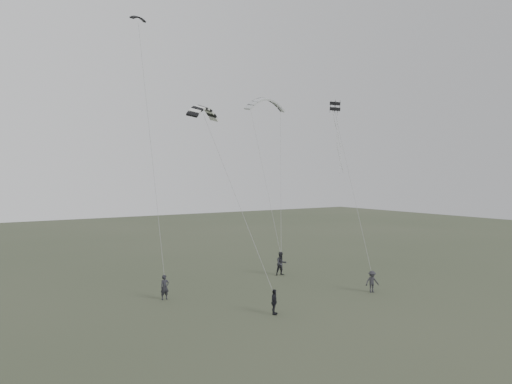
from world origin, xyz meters
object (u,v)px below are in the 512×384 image
flyer_left (165,287)px  kite_pale_large (266,99)px  flyer_far (372,282)px  flyer_center (274,302)px  kite_dark_small (138,17)px  flyer_right (281,264)px  kite_striped (203,107)px  kite_box (335,106)px

flyer_left → kite_pale_large: 21.54m
flyer_left → flyer_far: flyer_left is taller
flyer_center → kite_pale_large: bearing=15.6°
kite_dark_small → flyer_right: bearing=-38.5°
kite_striped → kite_box: size_ratio=4.45×
flyer_right → flyer_center: (-7.20, -9.13, -0.21)m
flyer_left → flyer_right: (11.23, 2.24, 0.14)m
flyer_right → kite_box: (3.14, -2.97, 12.82)m
flyer_right → flyer_center: bearing=-115.7°
flyer_left → kite_dark_small: 20.20m
flyer_center → kite_dark_small: kite_dark_small is taller
kite_pale_large → kite_striped: (-10.63, -7.90, -2.44)m
kite_striped → kite_box: kite_box is taller
flyer_left → flyer_far: (13.03, -6.14, -0.06)m
kite_dark_small → kite_box: kite_dark_small is taller
flyer_right → kite_striped: (-8.21, -2.07, 12.00)m
kite_pale_large → flyer_far: bearing=-87.8°
flyer_center → kite_pale_large: size_ratio=0.37×
flyer_right → kite_box: 13.53m
kite_striped → kite_box: bearing=-35.7°
flyer_right → kite_pale_large: bearing=80.0°
flyer_right → flyer_far: size_ratio=1.26×
flyer_left → kite_box: (14.36, -0.73, 12.96)m
flyer_right → kite_box: bearing=-30.9°
kite_box → flyer_center: bearing=-150.5°
flyer_left → flyer_far: bearing=-27.9°
kite_dark_small → kite_striped: bearing=-85.7°
flyer_far → kite_striped: 16.99m
flyer_right → kite_pale_large: (2.42, 5.84, 14.44)m
flyer_left → kite_box: bearing=-5.6°
flyer_right → kite_dark_small: bearing=174.3°
flyer_center → flyer_far: bearing=-36.9°
kite_striped → flyer_far: bearing=-63.4°
flyer_center → kite_box: size_ratio=2.16×
flyer_right → kite_dark_small: 22.31m
flyer_far → kite_striped: bearing=166.3°
flyer_center → kite_dark_small: size_ratio=1.16×
flyer_far → kite_dark_small: (-12.58, 11.94, 19.40)m
flyer_left → kite_pale_large: (13.65, 8.08, 14.58)m
kite_striped → kite_pale_large: bearing=5.5°
kite_dark_small → kite_pale_large: (13.20, 2.28, -4.77)m
flyer_left → flyer_center: bearing=-62.3°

